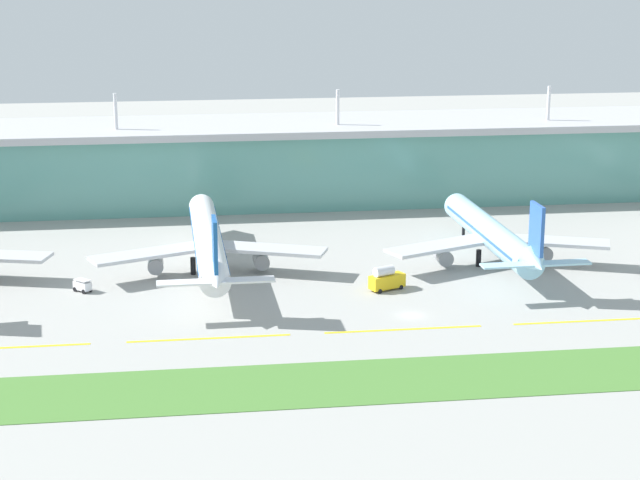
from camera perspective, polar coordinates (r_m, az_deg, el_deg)
name	(u,v)px	position (r m, az deg, el deg)	size (l,w,h in m)	color
ground_plane	(411,315)	(200.31, 4.78, -3.94)	(600.00, 600.00, 0.00)	#9E9E99
terminal_building	(334,160)	(289.43, 0.75, 4.19)	(288.00, 34.00, 29.98)	#5B9E93
airliner_near_middle	(208,242)	(225.67, -5.87, -0.08)	(48.80, 71.37, 18.90)	white
airliner_far_middle	(492,234)	(233.06, 8.95, 0.29)	(48.78, 61.29, 18.90)	#9ED1EA
taxiway_stripe_west	(5,348)	(191.30, -16.08, -5.42)	(28.00, 0.70, 0.04)	yellow
taxiway_stripe_mid_west	(209,338)	(189.11, -5.80, -5.12)	(28.00, 0.70, 0.04)	yellow
taxiway_stripe_centre	(403,329)	(192.98, 4.37, -4.67)	(28.00, 0.70, 0.04)	yellow
taxiway_stripe_mid_east	(589,321)	(202.56, 13.84, -4.12)	(28.00, 0.70, 0.04)	yellow
grass_verge	(452,377)	(173.00, 6.91, -7.10)	(300.00, 18.00, 0.10)	#477A33
fuel_truck	(386,279)	(214.02, 3.47, -2.04)	(7.64, 5.29, 4.95)	gold
baggage_cart	(82,285)	(217.82, -12.28, -2.33)	(3.83, 3.81, 2.48)	silver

